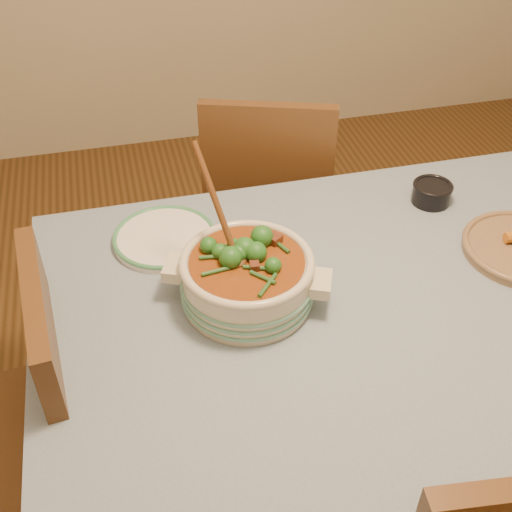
{
  "coord_description": "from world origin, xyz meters",
  "views": [
    {
      "loc": [
        -0.58,
        -1.03,
        1.82
      ],
      "look_at": [
        -0.3,
        0.09,
        0.86
      ],
      "focal_mm": 45.0,
      "sensor_mm": 36.0,
      "label": 1
    }
  ],
  "objects_px": {
    "dining_table": "(380,322)",
    "stew_casserole": "(247,275)",
    "condiment_bowl": "(432,192)",
    "chair_left": "(20,421)",
    "white_plate": "(164,237)",
    "chair_far": "(269,194)"
  },
  "relations": [
    {
      "from": "dining_table",
      "to": "stew_casserole",
      "type": "distance_m",
      "value": 0.38
    },
    {
      "from": "condiment_bowl",
      "to": "chair_left",
      "type": "bearing_deg",
      "value": -164.75
    },
    {
      "from": "chair_left",
      "to": "dining_table",
      "type": "bearing_deg",
      "value": 83.32
    },
    {
      "from": "dining_table",
      "to": "stew_casserole",
      "type": "height_order",
      "value": "stew_casserole"
    },
    {
      "from": "dining_table",
      "to": "white_plate",
      "type": "height_order",
      "value": "white_plate"
    },
    {
      "from": "stew_casserole",
      "to": "white_plate",
      "type": "distance_m",
      "value": 0.33
    },
    {
      "from": "stew_casserole",
      "to": "condiment_bowl",
      "type": "distance_m",
      "value": 0.67
    },
    {
      "from": "dining_table",
      "to": "chair_far",
      "type": "height_order",
      "value": "chair_far"
    },
    {
      "from": "dining_table",
      "to": "chair_left",
      "type": "distance_m",
      "value": 0.92
    },
    {
      "from": "dining_table",
      "to": "condiment_bowl",
      "type": "height_order",
      "value": "condiment_bowl"
    },
    {
      "from": "dining_table",
      "to": "condiment_bowl",
      "type": "relative_size",
      "value": 11.75
    },
    {
      "from": "chair_far",
      "to": "chair_left",
      "type": "relative_size",
      "value": 1.0
    },
    {
      "from": "white_plate",
      "to": "chair_left",
      "type": "distance_m",
      "value": 0.58
    },
    {
      "from": "white_plate",
      "to": "condiment_bowl",
      "type": "relative_size",
      "value": 2.12
    },
    {
      "from": "stew_casserole",
      "to": "dining_table",
      "type": "bearing_deg",
      "value": -11.03
    },
    {
      "from": "dining_table",
      "to": "white_plate",
      "type": "relative_size",
      "value": 5.53
    },
    {
      "from": "chair_far",
      "to": "chair_left",
      "type": "distance_m",
      "value": 1.16
    },
    {
      "from": "condiment_bowl",
      "to": "chair_left",
      "type": "distance_m",
      "value": 1.26
    },
    {
      "from": "condiment_bowl",
      "to": "white_plate",
      "type": "bearing_deg",
      "value": 179.99
    },
    {
      "from": "white_plate",
      "to": "chair_left",
      "type": "relative_size",
      "value": 0.33
    },
    {
      "from": "chair_left",
      "to": "stew_casserole",
      "type": "bearing_deg",
      "value": 89.1
    },
    {
      "from": "stew_casserole",
      "to": "condiment_bowl",
      "type": "height_order",
      "value": "stew_casserole"
    }
  ]
}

